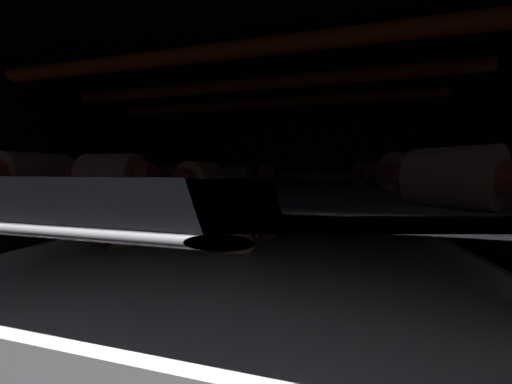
# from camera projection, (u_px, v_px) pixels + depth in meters

# --- Properties ---
(ground_plane) EXTENTS (0.61, 0.50, 0.01)m
(ground_plane) POSITION_uv_depth(u_px,v_px,m) (251.00, 343.00, 0.33)
(ground_plane) COLOR black
(oven_wall_back) EXTENTS (0.61, 0.01, 0.33)m
(oven_wall_back) POSITION_uv_depth(u_px,v_px,m) (281.00, 191.00, 0.55)
(oven_wall_back) COLOR black
(oven_wall_back) RESTS_ON ground_plane
(oven_wall_left) EXTENTS (0.01, 0.47, 0.33)m
(oven_wall_left) POSITION_uv_depth(u_px,v_px,m) (54.00, 199.00, 0.38)
(oven_wall_left) COLOR black
(oven_wall_left) RESTS_ON ground_plane
(oven_ceiling) EXTENTS (0.61, 0.50, 0.01)m
(oven_ceiling) POSITION_uv_depth(u_px,v_px,m) (251.00, 56.00, 0.30)
(oven_ceiling) COLOR black
(heating_element) EXTENTS (0.47, 0.19, 0.01)m
(heating_element) POSITION_uv_depth(u_px,v_px,m) (251.00, 84.00, 0.30)
(heating_element) COLOR #F25919
(oven_rack_lower) EXTENTS (0.56, 0.46, 0.01)m
(oven_rack_lower) POSITION_uv_depth(u_px,v_px,m) (251.00, 267.00, 0.32)
(oven_rack_lower) COLOR #B7B7BC
(baking_tray_lower) EXTENTS (0.47, 0.42, 0.03)m
(baking_tray_lower) POSITION_uv_depth(u_px,v_px,m) (251.00, 258.00, 0.32)
(baking_tray_lower) COLOR silver
(baking_tray_lower) RESTS_ON oven_rack_lower
(pig_in_blanket_lower_0) EXTENTS (0.05, 0.03, 0.03)m
(pig_in_blanket_lower_0) POSITION_uv_depth(u_px,v_px,m) (237.00, 244.00, 0.32)
(pig_in_blanket_lower_0) COLOR #DEB575
(pig_in_blanket_lower_0) RESTS_ON baking_tray_lower
(pig_in_blanket_lower_1) EXTENTS (0.04, 0.06, 0.03)m
(pig_in_blanket_lower_1) POSITION_uv_depth(u_px,v_px,m) (262.00, 231.00, 0.39)
(pig_in_blanket_lower_1) COLOR #D7C582
(pig_in_blanket_lower_1) RESTS_ON baking_tray_lower
(pig_in_blanket_lower_2) EXTENTS (0.05, 0.05, 0.03)m
(pig_in_blanket_lower_2) POSITION_uv_depth(u_px,v_px,m) (222.00, 223.00, 0.44)
(pig_in_blanket_lower_2) COLOR #D7B87C
(pig_in_blanket_lower_2) RESTS_ON baking_tray_lower
(pig_in_blanket_lower_3) EXTENTS (0.05, 0.05, 0.03)m
(pig_in_blanket_lower_3) POSITION_uv_depth(u_px,v_px,m) (274.00, 217.00, 0.49)
(pig_in_blanket_lower_3) COLOR #E3C482
(pig_in_blanket_lower_3) RESTS_ON baking_tray_lower
(pig_in_blanket_lower_4) EXTENTS (0.05, 0.04, 0.03)m
(pig_in_blanket_lower_4) POSITION_uv_depth(u_px,v_px,m) (186.00, 222.00, 0.44)
(pig_in_blanket_lower_4) COLOR #EBB679
(pig_in_blanket_lower_4) RESTS_ON baking_tray_lower
(pig_in_blanket_lower_5) EXTENTS (0.04, 0.06, 0.03)m
(pig_in_blanket_lower_5) POSITION_uv_depth(u_px,v_px,m) (123.00, 236.00, 0.35)
(pig_in_blanket_lower_5) COLOR #D8B97F
(pig_in_blanket_lower_5) RESTS_ON baking_tray_lower
(oven_rack_upper) EXTENTS (0.56, 0.46, 0.01)m
(oven_rack_upper) POSITION_uv_depth(u_px,v_px,m) (251.00, 194.00, 0.31)
(oven_rack_upper) COLOR #B7B7BC
(baking_tray_upper) EXTENTS (0.47, 0.42, 0.02)m
(baking_tray_upper) POSITION_uv_depth(u_px,v_px,m) (251.00, 187.00, 0.31)
(baking_tray_upper) COLOR silver
(baking_tray_upper) RESTS_ON oven_rack_upper
(pig_in_blanket_upper_0) EXTENTS (0.05, 0.04, 0.03)m
(pig_in_blanket_upper_0) POSITION_uv_depth(u_px,v_px,m) (176.00, 172.00, 0.44)
(pig_in_blanket_upper_0) COLOR #D5C574
(pig_in_blanket_upper_0) RESTS_ON baking_tray_upper
(pig_in_blanket_upper_1) EXTENTS (0.05, 0.04, 0.03)m
(pig_in_blanket_upper_1) POSITION_uv_depth(u_px,v_px,m) (370.00, 173.00, 0.33)
(pig_in_blanket_upper_1) COLOR #EBC585
(pig_in_blanket_upper_1) RESTS_ON baking_tray_upper
(pig_in_blanket_upper_2) EXTENTS (0.04, 0.06, 0.02)m
(pig_in_blanket_upper_2) POSITION_uv_depth(u_px,v_px,m) (181.00, 174.00, 0.40)
(pig_in_blanket_upper_2) COLOR #D8BF7F
(pig_in_blanket_upper_2) RESTS_ON baking_tray_upper
(pig_in_blanket_upper_3) EXTENTS (0.02, 0.06, 0.02)m
(pig_in_blanket_upper_3) POSITION_uv_depth(u_px,v_px,m) (201.00, 177.00, 0.21)
(pig_in_blanket_upper_3) COLOR #E6C16F
(pig_in_blanket_upper_3) RESTS_ON baking_tray_upper
(pig_in_blanket_upper_4) EXTENTS (0.03, 0.06, 0.03)m
(pig_in_blanket_upper_4) POSITION_uv_depth(u_px,v_px,m) (37.00, 174.00, 0.18)
(pig_in_blanket_upper_4) COLOR #D3B37F
(pig_in_blanket_upper_4) RESTS_ON baking_tray_upper
(pig_in_blanket_upper_5) EXTENTS (0.06, 0.05, 0.03)m
(pig_in_blanket_upper_5) POSITION_uv_depth(u_px,v_px,m) (408.00, 171.00, 0.23)
(pig_in_blanket_upper_5) COLOR #EBC783
(pig_in_blanket_upper_5) RESTS_ON baking_tray_upper
(pig_in_blanket_upper_6) EXTENTS (0.05, 0.05, 0.03)m
(pig_in_blanket_upper_6) POSITION_uv_depth(u_px,v_px,m) (394.00, 173.00, 0.43)
(pig_in_blanket_upper_6) COLOR #EAC670
(pig_in_blanket_upper_6) RESTS_ON baking_tray_upper
(pig_in_blanket_upper_7) EXTENTS (0.03, 0.05, 0.03)m
(pig_in_blanket_upper_7) POSITION_uv_depth(u_px,v_px,m) (268.00, 173.00, 0.45)
(pig_in_blanket_upper_7) COLOR #DAC078
(pig_in_blanket_upper_7) RESTS_ON baking_tray_upper
(pig_in_blanket_upper_8) EXTENTS (0.06, 0.03, 0.03)m
(pig_in_blanket_upper_8) POSITION_uv_depth(u_px,v_px,m) (113.00, 176.00, 0.17)
(pig_in_blanket_upper_8) COLOR #E8B07B
(pig_in_blanket_upper_8) RESTS_ON baking_tray_upper
(pig_in_blanket_upper_9) EXTENTS (0.05, 0.05, 0.03)m
(pig_in_blanket_upper_9) POSITION_uv_depth(u_px,v_px,m) (452.00, 177.00, 0.12)
(pig_in_blanket_upper_9) COLOR #E1B985
(pig_in_blanket_upper_9) RESTS_ON baking_tray_upper
(pig_in_blanket_upper_10) EXTENTS (0.05, 0.03, 0.03)m
(pig_in_blanket_upper_10) POSITION_uv_depth(u_px,v_px,m) (238.00, 173.00, 0.44)
(pig_in_blanket_upper_10) COLOR #E9B77D
(pig_in_blanket_upper_10) RESTS_ON baking_tray_upper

